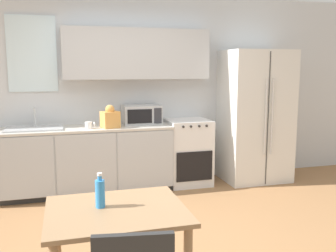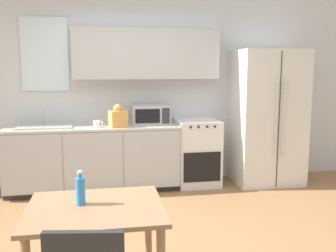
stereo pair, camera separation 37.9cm
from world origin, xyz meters
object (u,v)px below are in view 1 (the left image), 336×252
(oven_range, at_px, (188,152))
(microwave, at_px, (142,115))
(refrigerator, at_px, (255,116))
(dining_table, at_px, (117,226))
(drink_bottle, at_px, (100,193))
(coffee_mug, at_px, (89,125))

(oven_range, relative_size, microwave, 1.80)
(oven_range, xyz_separation_m, refrigerator, (1.02, -0.06, 0.49))
(dining_table, xyz_separation_m, drink_bottle, (-0.10, 0.06, 0.22))
(microwave, distance_m, coffee_mug, 0.77)
(dining_table, relative_size, drink_bottle, 3.85)
(microwave, height_order, dining_table, microwave)
(refrigerator, distance_m, coffee_mug, 2.41)
(dining_table, bearing_deg, microwave, 74.82)
(dining_table, bearing_deg, drink_bottle, 149.82)
(microwave, distance_m, dining_table, 2.81)
(refrigerator, bearing_deg, coffee_mug, -178.16)
(coffee_mug, bearing_deg, refrigerator, 1.84)
(oven_range, relative_size, refrigerator, 0.49)
(dining_table, height_order, drink_bottle, drink_bottle)
(oven_range, distance_m, refrigerator, 1.14)
(microwave, height_order, drink_bottle, microwave)
(microwave, xyz_separation_m, drink_bottle, (-0.83, -2.63, -0.19))
(refrigerator, xyz_separation_m, microwave, (-1.68, 0.14, 0.06))
(oven_range, relative_size, coffee_mug, 7.30)
(dining_table, distance_m, drink_bottle, 0.25)
(dining_table, bearing_deg, oven_range, 62.06)
(oven_range, xyz_separation_m, microwave, (-0.66, 0.08, 0.55))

